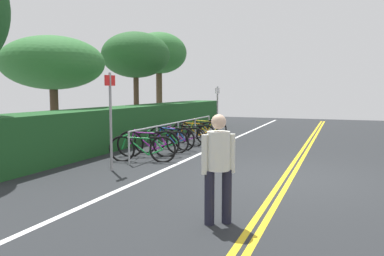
{
  "coord_description": "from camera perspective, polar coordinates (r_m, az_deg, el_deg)",
  "views": [
    {
      "loc": [
        -8.45,
        -1.04,
        1.88
      ],
      "look_at": [
        1.65,
        2.86,
        0.82
      ],
      "focal_mm": 36.31,
      "sensor_mm": 36.0,
      "label": 1
    }
  ],
  "objects": [
    {
      "name": "tree_far_right",
      "position": [
        17.32,
        -8.27,
        10.52
      ],
      "size": [
        2.96,
        2.96,
        4.39
      ],
      "color": "#473323",
      "rests_on": "ground_plane"
    },
    {
      "name": "tree_extra",
      "position": [
        20.33,
        -4.89,
        10.81
      ],
      "size": [
        2.85,
        2.85,
        4.83
      ],
      "color": "brown",
      "rests_on": "ground_plane"
    },
    {
      "name": "hedge_backdrop",
      "position": [
        14.96,
        -7.36,
        0.82
      ],
      "size": [
        15.3,
        1.32,
        1.3
      ],
      "primitive_type": "cube",
      "color": "#1C4C21",
      "rests_on": "ground_plane"
    },
    {
      "name": "sign_post_far",
      "position": [
        16.34,
        3.76,
        3.31
      ],
      "size": [
        0.36,
        0.08,
        2.04
      ],
      "color": "gray",
      "rests_on": "ground_plane"
    },
    {
      "name": "bike_lane_stripe_white",
      "position": [
        9.48,
        -3.48,
        -5.86
      ],
      "size": [
        32.6,
        0.12,
        0.0
      ],
      "primitive_type": "cube",
      "color": "white",
      "rests_on": "ground_plane"
    },
    {
      "name": "bike_rack",
      "position": [
        12.68,
        -2.05,
        -0.02
      ],
      "size": [
        6.35,
        0.05,
        0.86
      ],
      "color": "#9EA0A5",
      "rests_on": "ground_plane"
    },
    {
      "name": "pedestrian",
      "position": [
        5.44,
        3.89,
        -5.02
      ],
      "size": [
        0.33,
        0.41,
        1.55
      ],
      "color": "#1E1E2D",
      "rests_on": "ground_plane"
    },
    {
      "name": "bicycle_6",
      "position": [
        14.57,
        0.46,
        -0.46
      ],
      "size": [
        0.67,
        1.66,
        0.75
      ],
      "color": "black",
      "rests_on": "ground_plane"
    },
    {
      "name": "sign_post_near",
      "position": [
        9.18,
        -11.88,
        2.28
      ],
      "size": [
        0.36,
        0.06,
        2.28
      ],
      "color": "gray",
      "rests_on": "ground_plane"
    },
    {
      "name": "bicycle_5",
      "position": [
        13.71,
        0.1,
        -0.89
      ],
      "size": [
        0.46,
        1.65,
        0.72
      ],
      "color": "black",
      "rests_on": "ground_plane"
    },
    {
      "name": "bicycle_4",
      "position": [
        13.15,
        -1.71,
        -1.24
      ],
      "size": [
        0.46,
        1.68,
        0.69
      ],
      "color": "black",
      "rests_on": "ground_plane"
    },
    {
      "name": "bicycle_3",
      "position": [
        12.41,
        -3.06,
        -1.48
      ],
      "size": [
        0.46,
        1.72,
        0.77
      ],
      "color": "black",
      "rests_on": "ground_plane"
    },
    {
      "name": "bicycle_2",
      "position": [
        11.66,
        -4.49,
        -2.06
      ],
      "size": [
        0.65,
        1.58,
        0.72
      ],
      "color": "black",
      "rests_on": "ground_plane"
    },
    {
      "name": "bicycle_1",
      "position": [
        11.08,
        -6.43,
        -2.3
      ],
      "size": [
        0.69,
        1.71,
        0.79
      ],
      "color": "black",
      "rests_on": "ground_plane"
    },
    {
      "name": "tree_mid",
      "position": [
        14.15,
        -19.77,
        8.94
      ],
      "size": [
        3.47,
        3.47,
        3.7
      ],
      "color": "#473323",
      "rests_on": "ground_plane"
    },
    {
      "name": "bicycle_7",
      "position": [
        15.26,
        1.75,
        -0.1
      ],
      "size": [
        0.48,
        1.8,
        0.79
      ],
      "color": "black",
      "rests_on": "ground_plane"
    },
    {
      "name": "bicycle_0",
      "position": [
        10.31,
        -7.3,
        -3.04
      ],
      "size": [
        0.58,
        1.77,
        0.74
      ],
      "color": "black",
      "rests_on": "ground_plane"
    },
    {
      "name": "centre_line_yellow_outer",
      "position": [
        8.73,
        13.35,
        -7.01
      ],
      "size": [
        32.6,
        0.1,
        0.0
      ],
      "primitive_type": "cube",
      "color": "gold",
      "rests_on": "ground_plane"
    },
    {
      "name": "ground_plane",
      "position": [
        8.72,
        13.87,
        -7.21
      ],
      "size": [
        36.23,
        13.7,
        0.05
      ],
      "primitive_type": "cube",
      "color": "#232628"
    },
    {
      "name": "centre_line_yellow_inner",
      "position": [
        8.71,
        14.4,
        -7.06
      ],
      "size": [
        32.6,
        0.1,
        0.0
      ],
      "primitive_type": "cube",
      "color": "gold",
      "rests_on": "ground_plane"
    }
  ]
}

